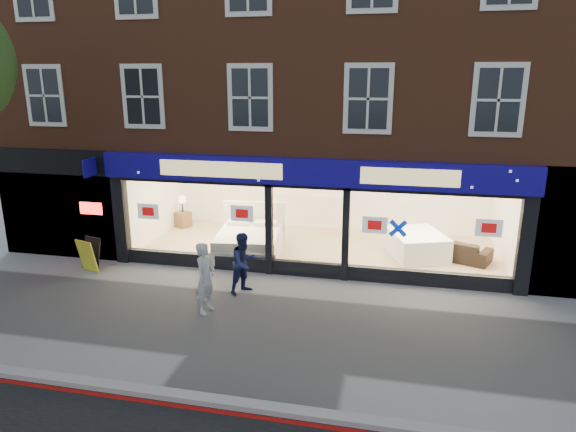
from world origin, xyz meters
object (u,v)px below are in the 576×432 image
(mattress_stack, at_px, (416,244))
(pedestrian_grey, at_px, (206,278))
(pedestrian_blue, at_px, (244,263))
(sofa, at_px, (453,248))
(display_bed, at_px, (249,241))
(a_board, at_px, (89,255))

(mattress_stack, relative_size, pedestrian_grey, 1.31)
(pedestrian_blue, bearing_deg, pedestrian_grey, -168.71)
(sofa, distance_m, pedestrian_grey, 7.59)
(display_bed, distance_m, pedestrian_blue, 2.78)
(mattress_stack, relative_size, pedestrian_blue, 1.41)
(mattress_stack, bearing_deg, pedestrian_blue, -141.57)
(display_bed, bearing_deg, sofa, 0.07)
(a_board, bearing_deg, pedestrian_blue, 12.26)
(mattress_stack, distance_m, pedestrian_grey, 6.78)
(display_bed, relative_size, pedestrian_blue, 1.64)
(pedestrian_blue, bearing_deg, a_board, 118.29)
(pedestrian_blue, bearing_deg, display_bed, 47.80)
(mattress_stack, xyz_separation_m, a_board, (-9.01, -2.98, 0.02))
(mattress_stack, distance_m, sofa, 1.07)
(mattress_stack, bearing_deg, a_board, -161.73)
(sofa, bearing_deg, a_board, 39.95)
(sofa, bearing_deg, pedestrian_blue, 56.00)
(display_bed, xyz_separation_m, mattress_stack, (4.99, 0.75, -0.01))
(sofa, xyz_separation_m, pedestrian_grey, (-5.93, -4.72, 0.44))
(display_bed, height_order, sofa, display_bed)
(mattress_stack, bearing_deg, display_bed, -171.41)
(mattress_stack, height_order, pedestrian_grey, pedestrian_grey)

